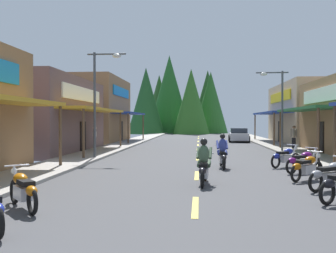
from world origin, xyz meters
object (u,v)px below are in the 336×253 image
at_px(streetlamp_left, 101,89).
at_px(pedestrian_browsing, 294,136).
at_px(motorcycle_parked_left_2, 23,189).
at_px(motorcycle_parked_right_6, 285,157).
at_px(motorcycle_parked_right_3, 331,175).
at_px(rider_cruising_trailing, 222,154).
at_px(streetlamp_right, 277,98).
at_px(rider_cruising_lead, 204,165).
at_px(motorcycle_parked_right_4, 307,167).
at_px(motorcycle_parked_right_5, 303,161).
at_px(parked_car_curbside, 239,135).
at_px(pedestrian_by_shop, 95,137).

bearing_deg(streetlamp_left, pedestrian_browsing, 31.75).
distance_m(streetlamp_left, motorcycle_parked_left_2, 12.54).
bearing_deg(motorcycle_parked_right_6, motorcycle_parked_right_3, -131.13).
relative_size(rider_cruising_trailing, pedestrian_browsing, 1.19).
height_order(motorcycle_parked_right_6, pedestrian_browsing, pedestrian_browsing).
bearing_deg(motorcycle_parked_left_2, motorcycle_parked_right_6, -83.21).
xyz_separation_m(streetlamp_right, motorcycle_parked_left_2, (-9.52, -17.60, -3.18)).
bearing_deg(rider_cruising_lead, motorcycle_parked_right_4, -67.00).
bearing_deg(streetlamp_right, motorcycle_parked_right_5, -95.48).
bearing_deg(rider_cruising_trailing, streetlamp_right, -26.83).
relative_size(streetlamp_left, parked_car_curbside, 1.36).
distance_m(motorcycle_parked_right_3, motorcycle_parked_left_2, 8.91).
height_order(streetlamp_right, rider_cruising_trailing, streetlamp_right).
bearing_deg(motorcycle_parked_right_5, streetlamp_right, 47.35).
height_order(streetlamp_right, pedestrian_by_shop, streetlamp_right).
xyz_separation_m(motorcycle_parked_right_3, rider_cruising_lead, (-3.90, 0.74, 0.17)).
height_order(streetlamp_left, motorcycle_parked_left_2, streetlamp_left).
relative_size(streetlamp_left, motorcycle_parked_right_5, 3.37).
xyz_separation_m(motorcycle_parked_right_3, pedestrian_browsing, (2.85, 16.44, 0.57)).
bearing_deg(motorcycle_parked_right_6, rider_cruising_trailing, 148.59).
distance_m(motorcycle_parked_right_3, motorcycle_parked_right_4, 1.98).
height_order(streetlamp_left, streetlamp_right, streetlamp_left).
relative_size(streetlamp_left, streetlamp_right, 1.08).
bearing_deg(rider_cruising_trailing, rider_cruising_lead, 167.15).
xyz_separation_m(pedestrian_by_shop, pedestrian_browsing, (14.22, 2.22, 0.02)).
bearing_deg(motorcycle_parked_right_6, motorcycle_parked_right_5, -123.40).
xyz_separation_m(motorcycle_parked_right_4, rider_cruising_trailing, (-2.82, 3.36, 0.17)).
relative_size(streetlamp_right, motorcycle_parked_right_6, 3.33).
height_order(rider_cruising_lead, pedestrian_browsing, pedestrian_browsing).
relative_size(motorcycle_parked_right_4, rider_cruising_lead, 0.74).
distance_m(motorcycle_parked_right_4, pedestrian_browsing, 14.79).
bearing_deg(motorcycle_parked_right_5, pedestrian_browsing, 40.91).
bearing_deg(rider_cruising_trailing, pedestrian_browsing, -29.63).
bearing_deg(rider_cruising_lead, motorcycle_parked_right_6, -31.99).
height_order(streetlamp_left, motorcycle_parked_right_6, streetlamp_left).
bearing_deg(motorcycle_parked_right_3, motorcycle_parked_right_5, 50.75).
bearing_deg(motorcycle_parked_left_2, streetlamp_left, -35.29).
bearing_deg(pedestrian_by_shop, streetlamp_right, -13.52).
relative_size(motorcycle_parked_left_2, pedestrian_browsing, 0.93).
height_order(streetlamp_right, motorcycle_parked_left_2, streetlamp_right).
bearing_deg(parked_car_curbside, rider_cruising_trailing, 175.61).
bearing_deg(streetlamp_right, parked_car_curbside, 95.50).
xyz_separation_m(streetlamp_right, pedestrian_browsing, (1.64, 2.06, -2.61)).
height_order(motorcycle_parked_right_4, parked_car_curbside, parked_car_curbside).
bearing_deg(streetlamp_right, motorcycle_parked_right_3, -94.81).
height_order(motorcycle_parked_right_3, motorcycle_parked_left_2, same).
xyz_separation_m(streetlamp_right, motorcycle_parked_right_5, (-1.00, -10.42, -3.18)).
height_order(motorcycle_parked_right_4, motorcycle_parked_right_6, same).
distance_m(streetlamp_left, motorcycle_parked_right_3, 13.40).
bearing_deg(streetlamp_left, parked_car_curbside, 62.80).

